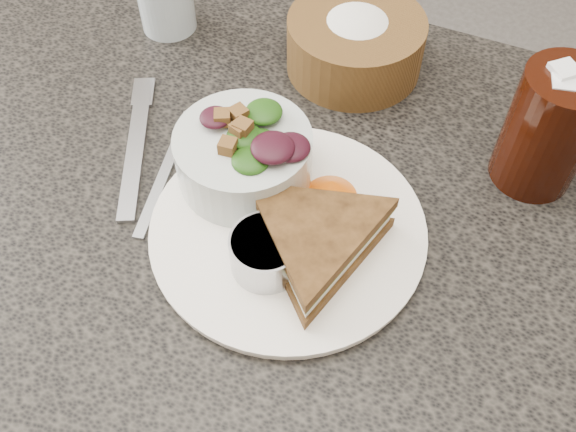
# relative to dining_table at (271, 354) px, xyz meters

# --- Properties ---
(dining_table) EXTENTS (1.00, 0.70, 0.75)m
(dining_table) POSITION_rel_dining_table_xyz_m (0.00, 0.00, 0.00)
(dining_table) COLOR black
(dining_table) RESTS_ON floor
(dinner_plate) EXTENTS (0.27, 0.27, 0.01)m
(dinner_plate) POSITION_rel_dining_table_xyz_m (0.04, -0.03, 0.38)
(dinner_plate) COLOR white
(dinner_plate) RESTS_ON dining_table
(sandwich) EXTENTS (0.23, 0.23, 0.04)m
(sandwich) POSITION_rel_dining_table_xyz_m (0.08, -0.04, 0.41)
(sandwich) COLOR brown
(sandwich) RESTS_ON dinner_plate
(salad_bowl) EXTENTS (0.17, 0.17, 0.08)m
(salad_bowl) POSITION_rel_dining_table_xyz_m (-0.03, 0.01, 0.43)
(salad_bowl) COLOR silver
(salad_bowl) RESTS_ON dinner_plate
(dressing_ramekin) EXTENTS (0.08, 0.08, 0.04)m
(dressing_ramekin) POSITION_rel_dining_table_xyz_m (0.04, -0.07, 0.41)
(dressing_ramekin) COLOR #A6A8AD
(dressing_ramekin) RESTS_ON dinner_plate
(orange_wedge) EXTENTS (0.08, 0.08, 0.02)m
(orange_wedge) POSITION_rel_dining_table_xyz_m (0.06, 0.02, 0.40)
(orange_wedge) COLOR orange
(orange_wedge) RESTS_ON dinner_plate
(fork) EXTENTS (0.10, 0.18, 0.01)m
(fork) POSITION_rel_dining_table_xyz_m (-0.15, 0.00, 0.38)
(fork) COLOR #A9ABB2
(fork) RESTS_ON dining_table
(knife) EXTENTS (0.05, 0.17, 0.00)m
(knife) POSITION_rel_dining_table_xyz_m (-0.11, -0.01, 0.38)
(knife) COLOR #A9AEB5
(knife) RESTS_ON dining_table
(bread_basket) EXTENTS (0.16, 0.16, 0.09)m
(bread_basket) POSITION_rel_dining_table_xyz_m (0.01, 0.23, 0.42)
(bread_basket) COLOR brown
(bread_basket) RESTS_ON dining_table
(cola_glass) EXTENTS (0.11, 0.11, 0.14)m
(cola_glass) POSITION_rel_dining_table_xyz_m (0.24, 0.15, 0.45)
(cola_glass) COLOR black
(cola_glass) RESTS_ON dining_table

